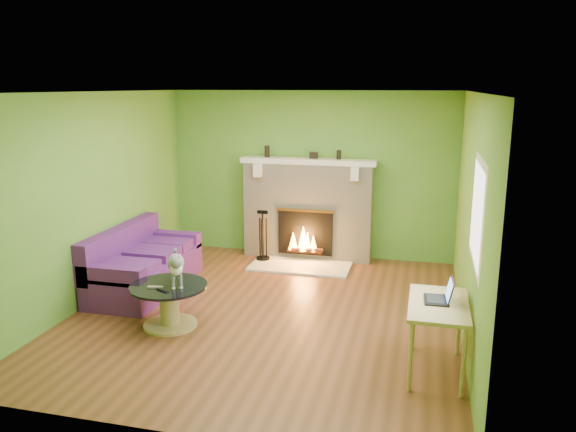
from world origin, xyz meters
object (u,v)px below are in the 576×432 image
(desk, at_px, (438,311))
(cat, at_px, (176,267))
(sofa, at_px, (142,265))
(coffee_table, at_px, (169,302))

(desk, bearing_deg, cat, 172.03)
(sofa, distance_m, cat, 1.43)
(coffee_table, xyz_separation_m, cat, (0.08, 0.05, 0.41))
(coffee_table, distance_m, desk, 2.96)
(sofa, height_order, coffee_table, sofa)
(coffee_table, height_order, desk, desk)
(sofa, height_order, desk, sofa)
(desk, bearing_deg, coffee_table, 173.21)
(desk, bearing_deg, sofa, 160.10)
(desk, height_order, cat, cat)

